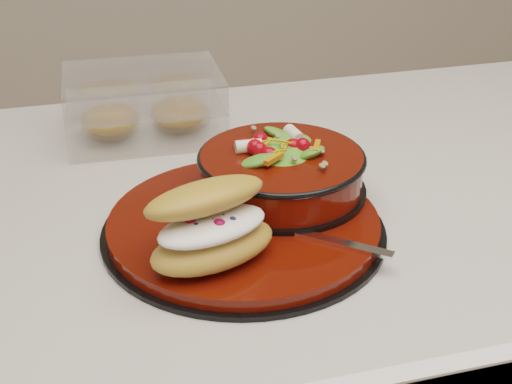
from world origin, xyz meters
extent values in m
cube|color=beige|center=(0.00, 0.00, 0.88)|extent=(1.24, 0.74, 0.04)
cube|color=white|center=(0.00, -0.36, 0.88)|extent=(1.24, 0.02, 0.05)
cylinder|color=black|center=(-0.16, -0.10, 0.90)|extent=(0.32, 0.32, 0.01)
cylinder|color=#540B02|center=(-0.16, -0.10, 0.91)|extent=(0.31, 0.31, 0.01)
torus|color=black|center=(-0.15, -0.11, 0.92)|extent=(0.17, 0.17, 0.01)
cylinder|color=black|center=(-0.10, -0.05, 0.92)|extent=(0.20, 0.20, 0.01)
cylinder|color=#540B02|center=(-0.10, -0.05, 0.95)|extent=(0.19, 0.19, 0.04)
torus|color=black|center=(-0.10, -0.05, 0.97)|extent=(0.20, 0.20, 0.01)
ellipsoid|color=#3E7B22|center=(-0.10, -0.05, 0.96)|extent=(0.16, 0.16, 0.07)
sphere|color=#C2070C|center=(-0.06, -0.05, 1.00)|extent=(0.02, 0.02, 0.02)
sphere|color=#C2070C|center=(-0.08, -0.02, 1.00)|extent=(0.02, 0.02, 0.02)
sphere|color=#C2070C|center=(-0.11, -0.01, 1.00)|extent=(0.02, 0.02, 0.02)
sphere|color=#C2070C|center=(-0.14, -0.03, 1.00)|extent=(0.02, 0.02, 0.02)
sphere|color=#C2070C|center=(-0.14, -0.07, 1.00)|extent=(0.02, 0.02, 0.02)
sphere|color=#C2070C|center=(-0.11, -0.09, 1.00)|extent=(0.02, 0.02, 0.02)
sphere|color=#C2070C|center=(-0.08, -0.08, 1.00)|extent=(0.02, 0.02, 0.02)
cylinder|color=silver|center=(-0.08, -0.02, 1.00)|extent=(0.03, 0.03, 0.02)
cylinder|color=silver|center=(-0.14, -0.03, 1.00)|extent=(0.03, 0.03, 0.02)
cube|color=orange|center=(-0.12, -0.08, 1.00)|extent=(0.03, 0.03, 0.01)
cube|color=orange|center=(-0.06, -0.06, 1.00)|extent=(0.03, 0.02, 0.01)
ellipsoid|color=#BC7D39|center=(-0.21, -0.18, 0.94)|extent=(0.15, 0.11, 0.04)
ellipsoid|color=white|center=(-0.21, -0.18, 0.96)|extent=(0.13, 0.09, 0.02)
ellipsoid|color=#BC7D39|center=(-0.21, -0.16, 0.99)|extent=(0.15, 0.10, 0.03)
sphere|color=#AC0C31|center=(-0.23, -0.18, 0.97)|extent=(0.01, 0.01, 0.01)
sphere|color=#AC0C31|center=(-0.21, -0.19, 0.97)|extent=(0.01, 0.01, 0.01)
sphere|color=#191947|center=(-0.22, -0.17, 0.97)|extent=(0.01, 0.01, 0.01)
sphere|color=#191947|center=(-0.20, -0.17, 0.97)|extent=(0.01, 0.01, 0.01)
sphere|color=#191947|center=(-0.21, -0.18, 0.97)|extent=(0.01, 0.01, 0.01)
sphere|color=#191947|center=(-0.19, -0.18, 0.97)|extent=(0.01, 0.01, 0.01)
sphere|color=#191947|center=(-0.23, -0.18, 0.97)|extent=(0.01, 0.01, 0.01)
cube|color=silver|center=(-0.08, -0.17, 0.92)|extent=(0.11, 0.10, 0.00)
cube|color=silver|center=(-0.15, -0.12, 0.92)|extent=(0.05, 0.04, 0.00)
cube|color=white|center=(-0.23, 0.21, 0.93)|extent=(0.23, 0.17, 0.05)
cube|color=white|center=(-0.23, 0.21, 0.97)|extent=(0.23, 0.17, 0.04)
ellipsoid|color=#BC7D39|center=(-0.28, 0.21, 0.93)|extent=(0.08, 0.07, 0.04)
ellipsoid|color=#BC7D39|center=(-0.18, 0.21, 0.93)|extent=(0.08, 0.07, 0.04)
camera|label=1|loc=(-0.33, -0.77, 1.33)|focal=50.00mm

